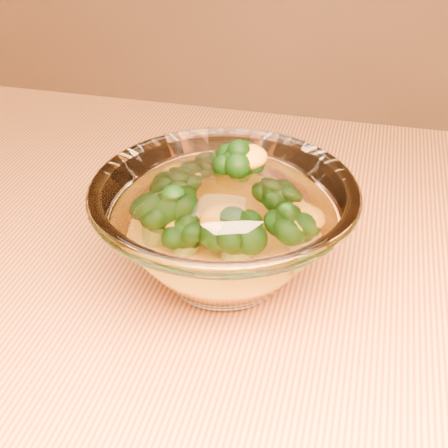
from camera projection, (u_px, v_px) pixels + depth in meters
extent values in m
cube|color=#B78137|center=(286.00, 329.00, 0.54)|extent=(1.20, 0.80, 0.04)
cylinder|color=brown|center=(11.00, 303.00, 1.13)|extent=(0.06, 0.06, 0.71)
ellipsoid|color=white|center=(224.00, 269.00, 0.57)|extent=(0.10, 0.10, 0.02)
torus|color=white|center=(224.00, 191.00, 0.52)|extent=(0.23, 0.23, 0.01)
ellipsoid|color=orange|center=(224.00, 248.00, 0.55)|extent=(0.12, 0.12, 0.03)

